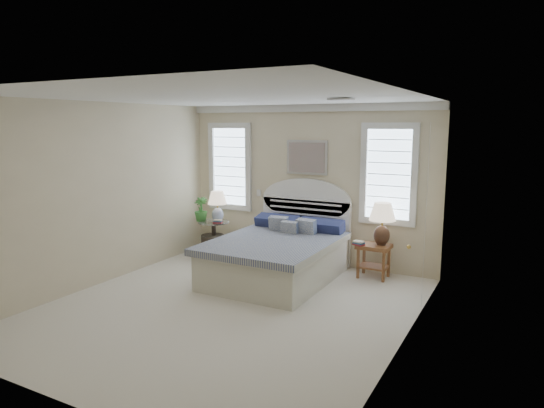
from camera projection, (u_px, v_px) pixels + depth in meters
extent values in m
cube|color=beige|center=(228.00, 308.00, 6.33)|extent=(4.50, 5.00, 0.01)
cube|color=white|center=(225.00, 97.00, 5.89)|extent=(4.50, 5.00, 0.01)
cube|color=#C7B995|center=(307.00, 185.00, 8.28)|extent=(4.50, 0.02, 2.70)
cube|color=#C7B995|center=(99.00, 194.00, 7.16)|extent=(0.02, 5.00, 2.70)
cube|color=#C7B995|center=(406.00, 223.00, 5.06)|extent=(0.02, 5.00, 2.70)
cube|color=silver|center=(307.00, 108.00, 8.04)|extent=(4.50, 0.08, 0.12)
cube|color=#B2B2B2|center=(341.00, 99.00, 6.03)|extent=(0.30, 0.20, 0.02)
cube|color=silver|center=(259.00, 193.00, 8.75)|extent=(0.08, 0.01, 0.12)
cube|color=#C7E2FC|center=(230.00, 167.00, 8.95)|extent=(0.90, 0.06, 1.60)
cube|color=#C7E2FC|center=(389.00, 174.00, 7.57)|extent=(0.90, 0.06, 1.60)
cube|color=silver|center=(307.00, 157.00, 8.17)|extent=(0.74, 0.04, 0.58)
cube|color=white|center=(426.00, 218.00, 6.14)|extent=(0.02, 1.80, 2.40)
cube|color=#B9B7A2|center=(275.00, 262.00, 7.44)|extent=(1.60, 2.10, 0.55)
cube|color=navy|center=(274.00, 243.00, 7.35)|extent=(1.72, 2.15, 0.10)
cube|color=white|center=(305.00, 231.00, 8.36)|extent=(1.62, 0.08, 1.10)
cube|color=#1E2B4D|center=(277.00, 222.00, 8.28)|extent=(0.75, 0.31, 0.23)
cube|color=#1E2B4D|center=(321.00, 226.00, 7.90)|extent=(0.75, 0.31, 0.23)
cube|color=navy|center=(279.00, 226.00, 8.01)|extent=(0.33, 0.20, 0.34)
cube|color=navy|center=(307.00, 229.00, 7.78)|extent=(0.33, 0.20, 0.34)
cube|color=navy|center=(290.00, 230.00, 7.81)|extent=(0.28, 0.14, 0.29)
cylinder|color=black|center=(214.00, 254.00, 8.88)|extent=(0.32, 0.32, 0.03)
cylinder|color=black|center=(214.00, 239.00, 8.83)|extent=(0.08, 0.08, 0.60)
cylinder|color=silver|center=(214.00, 222.00, 8.78)|extent=(0.56, 0.56, 0.02)
cube|color=brown|center=(374.00, 246.00, 7.51)|extent=(0.50, 0.40, 0.06)
cube|color=brown|center=(373.00, 266.00, 7.56)|extent=(0.44, 0.34, 0.03)
cube|color=brown|center=(358.00, 264.00, 7.52)|extent=(0.04, 0.04, 0.47)
cube|color=brown|center=(364.00, 259.00, 7.78)|extent=(0.04, 0.04, 0.47)
cube|color=brown|center=(384.00, 267.00, 7.33)|extent=(0.04, 0.04, 0.47)
cube|color=brown|center=(389.00, 262.00, 7.59)|extent=(0.04, 0.04, 0.47)
cylinder|color=black|center=(213.00, 245.00, 8.83)|extent=(0.54, 0.54, 0.38)
cylinder|color=silver|center=(218.00, 221.00, 8.77)|extent=(0.13, 0.13, 0.03)
ellipsoid|color=silver|center=(218.00, 215.00, 8.76)|extent=(0.25, 0.25, 0.26)
cylinder|color=gold|center=(217.00, 206.00, 8.73)|extent=(0.03, 0.03, 0.10)
cylinder|color=black|center=(381.00, 244.00, 7.50)|extent=(0.18, 0.18, 0.03)
ellipsoid|color=black|center=(382.00, 235.00, 7.48)|extent=(0.33, 0.33, 0.31)
cylinder|color=gold|center=(382.00, 223.00, 7.45)|extent=(0.05, 0.05, 0.11)
imported|color=#36752F|center=(201.00, 209.00, 8.78)|extent=(0.31, 0.31, 0.44)
cube|color=maroon|center=(218.00, 222.00, 8.65)|extent=(0.18, 0.16, 0.02)
cube|color=navy|center=(218.00, 221.00, 8.65)|extent=(0.17, 0.15, 0.02)
cube|color=beige|center=(218.00, 220.00, 8.65)|extent=(0.16, 0.14, 0.02)
cube|color=maroon|center=(359.00, 244.00, 7.47)|extent=(0.20, 0.16, 0.02)
cube|color=navy|center=(359.00, 243.00, 7.47)|extent=(0.18, 0.15, 0.02)
cube|color=beige|center=(359.00, 242.00, 7.46)|extent=(0.17, 0.14, 0.02)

